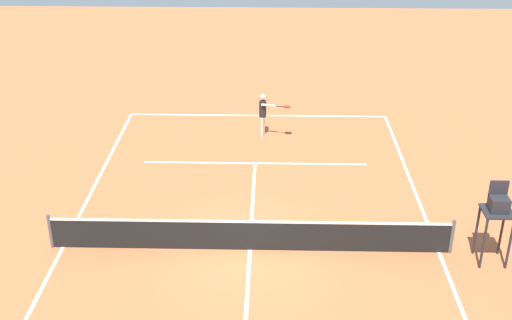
% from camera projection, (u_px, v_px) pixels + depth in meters
% --- Properties ---
extents(ground_plane, '(60.00, 60.00, 0.00)m').
position_uv_depth(ground_plane, '(250.00, 250.00, 19.02)').
color(ground_plane, '#B76038').
extents(court_lines, '(10.89, 20.47, 0.01)m').
position_uv_depth(court_lines, '(250.00, 250.00, 19.02)').
color(court_lines, white).
rests_on(court_lines, ground).
extents(tennis_net, '(11.49, 0.10, 1.07)m').
position_uv_depth(tennis_net, '(250.00, 235.00, 18.81)').
color(tennis_net, '#4C4C51').
rests_on(tennis_net, ground).
extents(player_serving, '(1.25, 0.81, 1.76)m').
position_uv_depth(player_serving, '(264.00, 111.00, 25.79)').
color(player_serving, beige).
rests_on(player_serving, ground).
extents(tennis_ball, '(0.07, 0.07, 0.07)m').
position_uv_depth(tennis_ball, '(217.00, 150.00, 25.02)').
color(tennis_ball, '#CCE033').
rests_on(tennis_ball, ground).
extents(umpire_chair, '(0.80, 0.80, 2.41)m').
position_uv_depth(umpire_chair, '(497.00, 210.00, 17.85)').
color(umpire_chair, '#232328').
rests_on(umpire_chair, ground).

